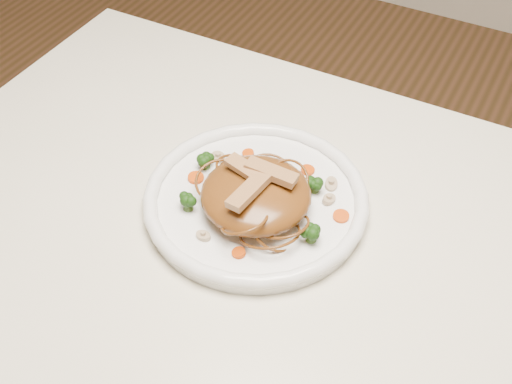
% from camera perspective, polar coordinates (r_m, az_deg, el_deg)
% --- Properties ---
extents(table, '(1.20, 0.80, 0.75)m').
position_cam_1_polar(table, '(0.94, 3.25, -9.89)').
color(table, beige).
rests_on(table, ground).
extents(plate, '(0.38, 0.38, 0.02)m').
position_cam_1_polar(plate, '(0.91, -0.00, -0.97)').
color(plate, white).
rests_on(plate, table).
extents(noodle_mound, '(0.18, 0.18, 0.05)m').
position_cam_1_polar(noodle_mound, '(0.88, -0.00, -0.21)').
color(noodle_mound, brown).
rests_on(noodle_mound, plate).
extents(chicken_a, '(0.07, 0.02, 0.01)m').
position_cam_1_polar(chicken_a, '(0.86, 1.31, 1.71)').
color(chicken_a, tan).
rests_on(chicken_a, noodle_mound).
extents(chicken_b, '(0.07, 0.04, 0.01)m').
position_cam_1_polar(chicken_b, '(0.86, -0.86, 1.99)').
color(chicken_b, tan).
rests_on(chicken_b, noodle_mound).
extents(chicken_c, '(0.03, 0.07, 0.01)m').
position_cam_1_polar(chicken_c, '(0.83, -0.64, 0.08)').
color(chicken_c, tan).
rests_on(chicken_c, noodle_mound).
extents(broccoli_0, '(0.03, 0.03, 0.03)m').
position_cam_1_polar(broccoli_0, '(0.91, 5.04, 0.85)').
color(broccoli_0, '#1C440E').
rests_on(broccoli_0, plate).
extents(broccoli_1, '(0.03, 0.03, 0.03)m').
position_cam_1_polar(broccoli_1, '(0.95, -4.38, 2.75)').
color(broccoli_1, '#1C440E').
rests_on(broccoli_1, plate).
extents(broccoli_2, '(0.03, 0.03, 0.03)m').
position_cam_1_polar(broccoli_2, '(0.89, -5.88, -0.75)').
color(broccoli_2, '#1C440E').
rests_on(broccoli_2, plate).
extents(broccoli_3, '(0.03, 0.03, 0.03)m').
position_cam_1_polar(broccoli_3, '(0.85, 4.79, -3.46)').
color(broccoli_3, '#1C440E').
rests_on(broccoli_3, plate).
extents(carrot_0, '(0.03, 0.03, 0.00)m').
position_cam_1_polar(carrot_0, '(0.95, 4.46, 1.90)').
color(carrot_0, '#D74E07').
rests_on(carrot_0, plate).
extents(carrot_1, '(0.03, 0.03, 0.00)m').
position_cam_1_polar(carrot_1, '(0.94, -5.18, 1.23)').
color(carrot_1, '#D74E07').
rests_on(carrot_1, plate).
extents(carrot_2, '(0.02, 0.02, 0.00)m').
position_cam_1_polar(carrot_2, '(0.89, 7.30, -2.08)').
color(carrot_2, '#D74E07').
rests_on(carrot_2, plate).
extents(carrot_3, '(0.02, 0.02, 0.00)m').
position_cam_1_polar(carrot_3, '(0.97, -0.68, 3.33)').
color(carrot_3, '#D74E07').
rests_on(carrot_3, plate).
extents(carrot_4, '(0.02, 0.02, 0.00)m').
position_cam_1_polar(carrot_4, '(0.84, -1.49, -5.23)').
color(carrot_4, '#D74E07').
rests_on(carrot_4, plate).
extents(mushroom_0, '(0.02, 0.02, 0.01)m').
position_cam_1_polar(mushroom_0, '(0.86, -4.54, -3.77)').
color(mushroom_0, beige).
rests_on(mushroom_0, plate).
extents(mushroom_1, '(0.02, 0.02, 0.01)m').
position_cam_1_polar(mushroom_1, '(0.91, 6.27, -0.63)').
color(mushroom_1, beige).
rests_on(mushroom_1, plate).
extents(mushroom_2, '(0.03, 0.03, 0.01)m').
position_cam_1_polar(mushroom_2, '(0.97, -3.25, 3.01)').
color(mushroom_2, beige).
rests_on(mushroom_2, plate).
extents(mushroom_3, '(0.03, 0.03, 0.01)m').
position_cam_1_polar(mushroom_3, '(0.93, 6.46, 0.66)').
color(mushroom_3, beige).
rests_on(mushroom_3, plate).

